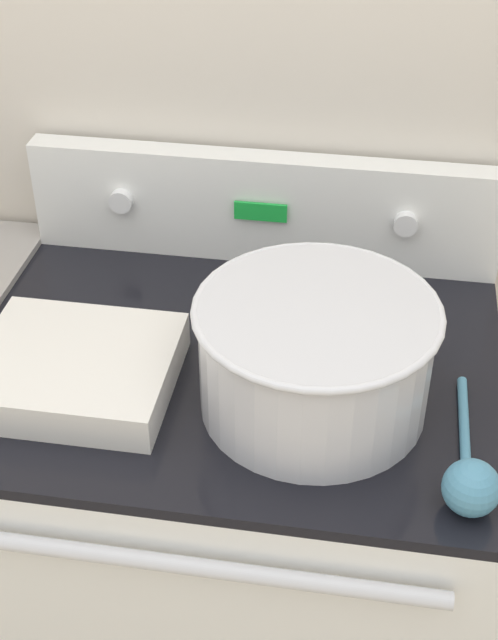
% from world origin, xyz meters
% --- Properties ---
extents(kitchen_wall, '(8.00, 0.05, 2.50)m').
position_xyz_m(kitchen_wall, '(0.00, 0.67, 1.25)').
color(kitchen_wall, beige).
rests_on(kitchen_wall, ground_plane).
extents(stove_range, '(0.81, 0.66, 0.95)m').
position_xyz_m(stove_range, '(0.00, 0.32, 0.48)').
color(stove_range, white).
rests_on(stove_range, ground_plane).
extents(control_panel, '(0.81, 0.07, 0.19)m').
position_xyz_m(control_panel, '(0.00, 0.61, 1.05)').
color(control_panel, white).
rests_on(control_panel, stove_range).
extents(mixing_bowl, '(0.34, 0.34, 0.17)m').
position_xyz_m(mixing_bowl, '(0.13, 0.23, 1.05)').
color(mixing_bowl, silver).
rests_on(mixing_bowl, stove_range).
extents(casserole_dish, '(0.28, 0.25, 0.06)m').
position_xyz_m(casserole_dish, '(-0.21, 0.22, 0.99)').
color(casserole_dish, silver).
rests_on(casserole_dish, stove_range).
extents(ladle, '(0.07, 0.28, 0.07)m').
position_xyz_m(ladle, '(0.34, 0.08, 0.99)').
color(ladle, teal).
rests_on(ladle, stove_range).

